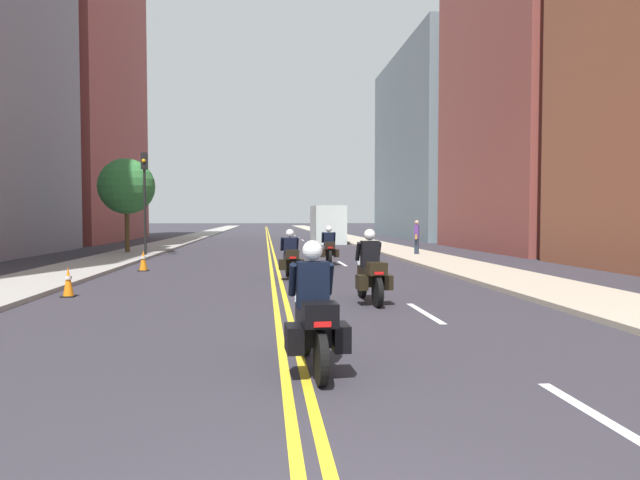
% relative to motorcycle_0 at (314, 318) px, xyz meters
% --- Properties ---
extents(ground_plane, '(264.00, 264.00, 0.00)m').
position_rel_motorcycle_0_xyz_m(ground_plane, '(-0.25, 43.99, -0.68)').
color(ground_plane, '#2E2B34').
extents(sidewalk_left, '(2.83, 144.00, 0.12)m').
position_rel_motorcycle_0_xyz_m(sidewalk_left, '(-7.42, 43.99, -0.62)').
color(sidewalk_left, gray).
rests_on(sidewalk_left, ground).
extents(sidewalk_right, '(2.83, 144.00, 0.12)m').
position_rel_motorcycle_0_xyz_m(sidewalk_right, '(6.92, 43.99, -0.62)').
color(sidewalk_right, '#AA9F8B').
rests_on(sidewalk_right, ground).
extents(centreline_yellow_inner, '(0.12, 132.00, 0.01)m').
position_rel_motorcycle_0_xyz_m(centreline_yellow_inner, '(-0.37, 43.99, -0.67)').
color(centreline_yellow_inner, yellow).
rests_on(centreline_yellow_inner, ground).
extents(centreline_yellow_outer, '(0.12, 132.00, 0.01)m').
position_rel_motorcycle_0_xyz_m(centreline_yellow_outer, '(-0.13, 43.99, -0.67)').
color(centreline_yellow_outer, yellow).
rests_on(centreline_yellow_outer, ground).
extents(lane_dashes_white, '(0.14, 56.40, 0.01)m').
position_rel_motorcycle_0_xyz_m(lane_dashes_white, '(2.63, 24.99, -0.67)').
color(lane_dashes_white, silver).
rests_on(lane_dashes_white, ground).
extents(building_right_1, '(8.25, 13.58, 23.29)m').
position_rel_motorcycle_0_xyz_m(building_right_1, '(15.72, 24.35, 10.97)').
color(building_right_1, '#93463F').
rests_on(building_right_1, ground).
extents(building_left_2, '(7.18, 18.30, 31.69)m').
position_rel_motorcycle_0_xyz_m(building_left_2, '(-15.68, 40.37, 15.17)').
color(building_left_2, '#994642').
rests_on(building_left_2, ground).
extents(building_right_2, '(6.48, 20.25, 17.17)m').
position_rel_motorcycle_0_xyz_m(building_right_2, '(14.84, 43.49, 7.90)').
color(building_right_2, gray).
rests_on(building_right_2, ground).
extents(motorcycle_0, '(0.78, 2.09, 1.66)m').
position_rel_motorcycle_0_xyz_m(motorcycle_0, '(0.00, 0.00, 0.00)').
color(motorcycle_0, black).
rests_on(motorcycle_0, ground).
extents(motorcycle_1, '(0.78, 2.18, 1.68)m').
position_rel_motorcycle_0_xyz_m(motorcycle_1, '(1.78, 5.40, 0.00)').
color(motorcycle_1, black).
rests_on(motorcycle_1, ground).
extents(motorcycle_2, '(0.78, 2.10, 1.57)m').
position_rel_motorcycle_0_xyz_m(motorcycle_2, '(0.20, 10.50, -0.02)').
color(motorcycle_2, black).
rests_on(motorcycle_2, ground).
extents(motorcycle_3, '(0.78, 2.16, 1.60)m').
position_rel_motorcycle_0_xyz_m(motorcycle_3, '(2.03, 15.61, -0.02)').
color(motorcycle_3, black).
rests_on(motorcycle_3, ground).
extents(traffic_cone_0, '(0.31, 0.31, 0.75)m').
position_rel_motorcycle_0_xyz_m(traffic_cone_0, '(-5.40, 7.07, -0.31)').
color(traffic_cone_0, black).
rests_on(traffic_cone_0, ground).
extents(traffic_cone_1, '(0.36, 0.36, 0.77)m').
position_rel_motorcycle_0_xyz_m(traffic_cone_1, '(-5.00, 13.60, -0.30)').
color(traffic_cone_1, black).
rests_on(traffic_cone_1, ground).
extents(traffic_light_near, '(0.28, 0.38, 5.07)m').
position_rel_motorcycle_0_xyz_m(traffic_light_near, '(-6.40, 20.63, 2.80)').
color(traffic_light_near, black).
rests_on(traffic_light_near, ground).
extents(pedestrian_0, '(0.34, 0.51, 1.80)m').
position_rel_motorcycle_0_xyz_m(pedestrian_0, '(6.95, 19.93, 0.25)').
color(pedestrian_0, '#222B3A').
rests_on(pedestrian_0, ground).
extents(street_tree_0, '(2.91, 2.91, 5.03)m').
position_rel_motorcycle_0_xyz_m(street_tree_0, '(-7.79, 22.87, 2.88)').
color(street_tree_0, '#4E3B21').
rests_on(street_tree_0, ground).
extents(parked_truck, '(2.20, 6.50, 2.80)m').
position_rel_motorcycle_0_xyz_m(parked_truck, '(4.11, 34.80, 0.59)').
color(parked_truck, silver).
rests_on(parked_truck, ground).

